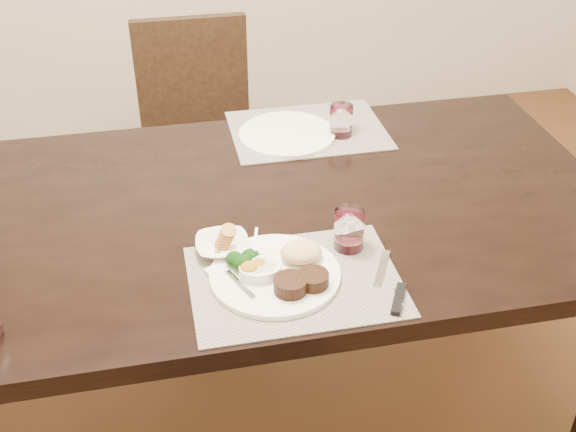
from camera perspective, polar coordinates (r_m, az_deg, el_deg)
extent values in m
plane|color=#472E16|center=(2.33, -3.78, -14.97)|extent=(4.50, 4.50, 0.00)
cube|color=black|center=(1.85, -4.61, -0.09)|extent=(2.00, 1.00, 0.05)
cube|color=black|center=(2.63, 14.65, 0.51)|extent=(0.08, 0.08, 0.70)
cube|color=black|center=(2.72, -6.82, 4.64)|extent=(0.42, 0.42, 0.04)
cube|color=black|center=(2.69, -9.90, -1.82)|extent=(0.04, 0.04, 0.41)
cube|color=black|center=(2.71, -2.32, -0.93)|extent=(0.04, 0.04, 0.41)
cube|color=black|center=(2.99, -10.33, 2.16)|extent=(0.04, 0.04, 0.41)
cube|color=black|center=(3.01, -3.50, 2.93)|extent=(0.04, 0.04, 0.41)
cube|color=black|center=(2.79, -7.59, 10.91)|extent=(0.42, 0.04, 0.45)
cube|color=gray|center=(1.59, 0.55, -5.16)|extent=(0.46, 0.34, 0.00)
cube|color=gray|center=(2.20, 1.57, 6.79)|extent=(0.46, 0.34, 0.00)
cylinder|color=white|center=(1.60, -1.04, -4.65)|extent=(0.29, 0.29, 0.01)
cylinder|color=black|center=(1.54, 0.20, -5.46)|extent=(0.07, 0.07, 0.03)
cylinder|color=black|center=(1.55, 2.00, -5.00)|extent=(0.07, 0.07, 0.03)
ellipsoid|color=tan|center=(1.62, 1.05, -2.84)|extent=(0.10, 0.08, 0.04)
ellipsoid|color=#113C0B|center=(1.59, -3.61, -3.68)|extent=(0.05, 0.05, 0.04)
ellipsoid|color=#B07516|center=(1.58, -3.09, -4.23)|extent=(0.04, 0.04, 0.04)
cube|color=silver|center=(1.58, -3.89, -5.23)|extent=(0.14, 0.18, 0.01)
cube|color=silver|center=(1.56, -3.79, -5.43)|extent=(0.06, 0.11, 0.00)
cube|color=silver|center=(1.62, -3.99, -3.78)|extent=(0.04, 0.05, 0.00)
cube|color=silver|center=(1.64, 7.43, -4.12)|extent=(0.08, 0.13, 0.00)
cube|color=black|center=(1.55, 8.72, -6.50)|extent=(0.06, 0.10, 0.01)
imported|color=white|center=(1.67, -5.22, -2.35)|extent=(0.13, 0.13, 0.03)
cylinder|color=#C78E3E|center=(1.66, -5.26, -1.78)|extent=(0.04, 0.04, 0.04)
cylinder|color=white|center=(1.59, -2.19, -4.46)|extent=(0.09, 0.09, 0.04)
cylinder|color=#0C3610|center=(1.58, -2.20, -4.12)|extent=(0.08, 0.08, 0.01)
cube|color=silver|center=(1.61, -2.61, -2.15)|extent=(0.01, 0.06, 0.04)
cylinder|color=white|center=(1.67, 4.86, -1.05)|extent=(0.07, 0.07, 0.10)
cylinder|color=#34040C|center=(1.69, 4.80, -2.07)|extent=(0.06, 0.06, 0.02)
cylinder|color=white|center=(2.15, -0.08, 6.47)|extent=(0.29, 0.29, 0.01)
cylinder|color=white|center=(2.15, 4.22, 7.54)|extent=(0.07, 0.07, 0.09)
cylinder|color=#34040C|center=(2.17, 4.19, 6.70)|extent=(0.06, 0.06, 0.02)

